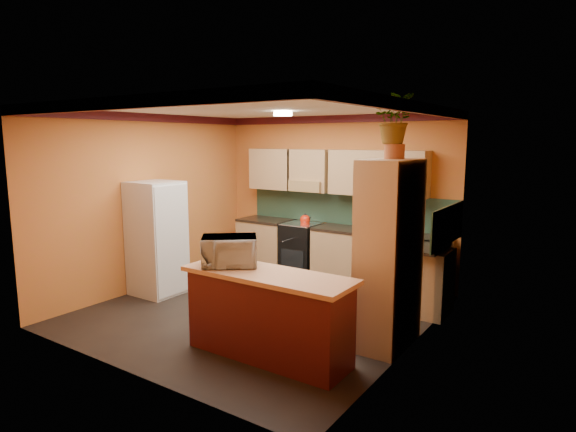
# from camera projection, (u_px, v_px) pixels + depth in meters

# --- Properties ---
(room_shell) EXTENTS (4.24, 4.24, 2.72)m
(room_shell) POSITION_uv_depth(u_px,v_px,m) (271.00, 156.00, 6.42)
(room_shell) COLOR black
(room_shell) RESTS_ON ground
(base_cabinets_back) EXTENTS (3.65, 0.60, 0.88)m
(base_cabinets_back) POSITION_uv_depth(u_px,v_px,m) (334.00, 256.00, 7.83)
(base_cabinets_back) COLOR tan
(base_cabinets_back) RESTS_ON ground
(countertop_back) EXTENTS (3.65, 0.62, 0.04)m
(countertop_back) POSITION_uv_depth(u_px,v_px,m) (334.00, 228.00, 7.76)
(countertop_back) COLOR black
(countertop_back) RESTS_ON base_cabinets_back
(stove) EXTENTS (0.58, 0.58, 0.91)m
(stove) POSITION_uv_depth(u_px,v_px,m) (302.00, 250.00, 8.17)
(stove) COLOR black
(stove) RESTS_ON ground
(kettle) EXTENTS (0.22, 0.22, 0.18)m
(kettle) POSITION_uv_depth(u_px,v_px,m) (305.00, 219.00, 7.99)
(kettle) COLOR red
(kettle) RESTS_ON stove
(sink) EXTENTS (0.48, 0.40, 0.03)m
(sink) POSITION_uv_depth(u_px,v_px,m) (379.00, 231.00, 7.33)
(sink) COLOR silver
(sink) RESTS_ON countertop_back
(base_cabinets_right) EXTENTS (0.60, 0.80, 0.88)m
(base_cabinets_right) POSITION_uv_depth(u_px,v_px,m) (419.00, 280.00, 6.45)
(base_cabinets_right) COLOR tan
(base_cabinets_right) RESTS_ON ground
(countertop_right) EXTENTS (0.62, 0.80, 0.04)m
(countertop_right) POSITION_uv_depth(u_px,v_px,m) (420.00, 247.00, 6.38)
(countertop_right) COLOR black
(countertop_right) RESTS_ON base_cabinets_right
(fridge) EXTENTS (0.68, 0.66, 1.70)m
(fridge) POSITION_uv_depth(u_px,v_px,m) (157.00, 238.00, 7.19)
(fridge) COLOR silver
(fridge) RESTS_ON ground
(pantry) EXTENTS (0.48, 0.90, 2.10)m
(pantry) POSITION_uv_depth(u_px,v_px,m) (389.00, 254.00, 5.33)
(pantry) COLOR tan
(pantry) RESTS_ON ground
(fern_pot) EXTENTS (0.22, 0.22, 0.16)m
(fern_pot) POSITION_uv_depth(u_px,v_px,m) (394.00, 151.00, 5.20)
(fern_pot) COLOR brown
(fern_pot) RESTS_ON pantry
(fern) EXTENTS (0.56, 0.52, 0.52)m
(fern) POSITION_uv_depth(u_px,v_px,m) (396.00, 119.00, 5.14)
(fern) COLOR tan
(fern) RESTS_ON fern_pot
(breakfast_bar) EXTENTS (1.80, 0.55, 0.88)m
(breakfast_bar) POSITION_uv_depth(u_px,v_px,m) (268.00, 317.00, 5.10)
(breakfast_bar) COLOR #551513
(breakfast_bar) RESTS_ON ground
(bar_top) EXTENTS (1.90, 0.65, 0.05)m
(bar_top) POSITION_uv_depth(u_px,v_px,m) (268.00, 275.00, 5.03)
(bar_top) COLOR tan
(bar_top) RESTS_ON breakfast_bar
(microwave) EXTENTS (0.71, 0.69, 0.33)m
(microwave) POSITION_uv_depth(u_px,v_px,m) (229.00, 251.00, 5.29)
(microwave) COLOR silver
(microwave) RESTS_ON bar_top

